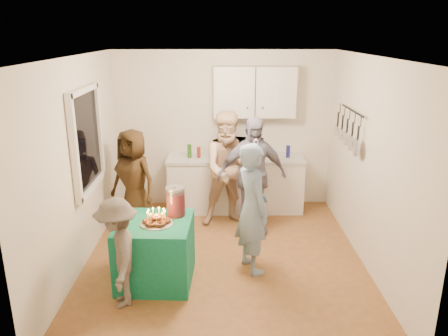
{
  "coord_description": "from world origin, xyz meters",
  "views": [
    {
      "loc": [
        -0.04,
        -5.14,
        2.88
      ],
      "look_at": [
        0.0,
        0.35,
        1.15
      ],
      "focal_mm": 35.0,
      "sensor_mm": 36.0,
      "label": 1
    }
  ],
  "objects_px": {
    "microwave": "(246,148)",
    "punch_jar": "(176,202)",
    "woman_back_left": "(134,180)",
    "man_birthday": "(252,208)",
    "counter": "(235,185)",
    "child_near_left": "(118,253)",
    "woman_back_center": "(230,169)",
    "woman_back_right": "(252,176)",
    "party_table": "(156,251)"
  },
  "relations": [
    {
      "from": "counter",
      "to": "woman_back_center",
      "type": "relative_size",
      "value": 1.24
    },
    {
      "from": "woman_back_left",
      "to": "punch_jar",
      "type": "bearing_deg",
      "value": -30.77
    },
    {
      "from": "counter",
      "to": "microwave",
      "type": "xyz_separation_m",
      "value": [
        0.16,
        0.0,
        0.63
      ]
    },
    {
      "from": "man_birthday",
      "to": "woman_back_left",
      "type": "xyz_separation_m",
      "value": [
        -1.68,
        1.23,
        -0.05
      ]
    },
    {
      "from": "man_birthday",
      "to": "child_near_left",
      "type": "xyz_separation_m",
      "value": [
        -1.48,
        -0.73,
        -0.21
      ]
    },
    {
      "from": "microwave",
      "to": "man_birthday",
      "type": "height_order",
      "value": "man_birthday"
    },
    {
      "from": "woman_back_center",
      "to": "woman_back_right",
      "type": "height_order",
      "value": "woman_back_center"
    },
    {
      "from": "punch_jar",
      "to": "child_near_left",
      "type": "height_order",
      "value": "child_near_left"
    },
    {
      "from": "party_table",
      "to": "woman_back_center",
      "type": "bearing_deg",
      "value": 60.8
    },
    {
      "from": "woman_back_left",
      "to": "woman_back_center",
      "type": "relative_size",
      "value": 0.87
    },
    {
      "from": "microwave",
      "to": "punch_jar",
      "type": "bearing_deg",
      "value": -100.34
    },
    {
      "from": "punch_jar",
      "to": "woman_back_right",
      "type": "bearing_deg",
      "value": 48.98
    },
    {
      "from": "party_table",
      "to": "punch_jar",
      "type": "distance_m",
      "value": 0.63
    },
    {
      "from": "party_table",
      "to": "punch_jar",
      "type": "height_order",
      "value": "punch_jar"
    },
    {
      "from": "man_birthday",
      "to": "child_near_left",
      "type": "bearing_deg",
      "value": 93.64
    },
    {
      "from": "woman_back_left",
      "to": "woman_back_right",
      "type": "xyz_separation_m",
      "value": [
        1.75,
        -0.16,
        0.11
      ]
    },
    {
      "from": "woman_back_center",
      "to": "child_near_left",
      "type": "bearing_deg",
      "value": -129.78
    },
    {
      "from": "punch_jar",
      "to": "woman_back_left",
      "type": "height_order",
      "value": "woman_back_left"
    },
    {
      "from": "counter",
      "to": "woman_back_left",
      "type": "height_order",
      "value": "woman_back_left"
    },
    {
      "from": "counter",
      "to": "punch_jar",
      "type": "height_order",
      "value": "punch_jar"
    },
    {
      "from": "counter",
      "to": "party_table",
      "type": "distance_m",
      "value": 2.42
    },
    {
      "from": "counter",
      "to": "woman_back_center",
      "type": "bearing_deg",
      "value": -100.68
    },
    {
      "from": "man_birthday",
      "to": "woman_back_center",
      "type": "bearing_deg",
      "value": -12.33
    },
    {
      "from": "counter",
      "to": "woman_back_right",
      "type": "distance_m",
      "value": 1.0
    },
    {
      "from": "microwave",
      "to": "woman_back_left",
      "type": "bearing_deg",
      "value": -142.55
    },
    {
      "from": "party_table",
      "to": "woman_back_left",
      "type": "height_order",
      "value": "woman_back_left"
    },
    {
      "from": "counter",
      "to": "punch_jar",
      "type": "relative_size",
      "value": 6.47
    },
    {
      "from": "counter",
      "to": "child_near_left",
      "type": "distance_m",
      "value": 2.99
    },
    {
      "from": "woman_back_center",
      "to": "woman_back_right",
      "type": "relative_size",
      "value": 1.01
    },
    {
      "from": "punch_jar",
      "to": "woman_back_right",
      "type": "distance_m",
      "value": 1.51
    },
    {
      "from": "party_table",
      "to": "child_near_left",
      "type": "height_order",
      "value": "child_near_left"
    },
    {
      "from": "woman_back_center",
      "to": "child_near_left",
      "type": "xyz_separation_m",
      "value": [
        -1.23,
        -2.1,
        -0.27
      ]
    },
    {
      "from": "party_table",
      "to": "woman_back_center",
      "type": "distance_m",
      "value": 1.94
    },
    {
      "from": "woman_back_left",
      "to": "woman_back_right",
      "type": "relative_size",
      "value": 0.88
    },
    {
      "from": "party_table",
      "to": "woman_back_right",
      "type": "height_order",
      "value": "woman_back_right"
    },
    {
      "from": "woman_back_left",
      "to": "child_near_left",
      "type": "distance_m",
      "value": 1.97
    },
    {
      "from": "party_table",
      "to": "woman_back_left",
      "type": "relative_size",
      "value": 0.55
    },
    {
      "from": "microwave",
      "to": "child_near_left",
      "type": "height_order",
      "value": "child_near_left"
    },
    {
      "from": "microwave",
      "to": "woman_back_center",
      "type": "distance_m",
      "value": 0.65
    },
    {
      "from": "woman_back_left",
      "to": "microwave",
      "type": "bearing_deg",
      "value": 51.53
    },
    {
      "from": "microwave",
      "to": "woman_back_left",
      "type": "distance_m",
      "value": 1.86
    },
    {
      "from": "child_near_left",
      "to": "woman_back_right",
      "type": "bearing_deg",
      "value": 123.39
    },
    {
      "from": "microwave",
      "to": "woman_back_center",
      "type": "height_order",
      "value": "woman_back_center"
    },
    {
      "from": "punch_jar",
      "to": "woman_back_left",
      "type": "relative_size",
      "value": 0.22
    },
    {
      "from": "microwave",
      "to": "punch_jar",
      "type": "xyz_separation_m",
      "value": [
        -0.94,
        -2.0,
        -0.13
      ]
    },
    {
      "from": "woman_back_right",
      "to": "counter",
      "type": "bearing_deg",
      "value": 91.83
    },
    {
      "from": "microwave",
      "to": "woman_back_center",
      "type": "xyz_separation_m",
      "value": [
        -0.27,
        -0.57,
        -0.17
      ]
    },
    {
      "from": "child_near_left",
      "to": "party_table",
      "type": "bearing_deg",
      "value": 129.71
    },
    {
      "from": "punch_jar",
      "to": "woman_back_left",
      "type": "xyz_separation_m",
      "value": [
        -0.76,
        1.3,
        -0.16
      ]
    },
    {
      "from": "punch_jar",
      "to": "man_birthday",
      "type": "bearing_deg",
      "value": 3.94
    }
  ]
}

